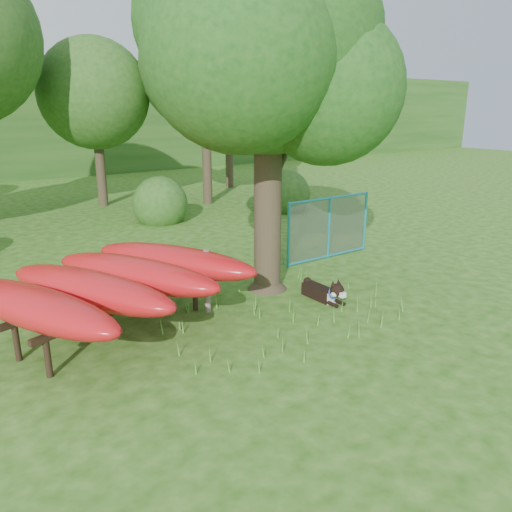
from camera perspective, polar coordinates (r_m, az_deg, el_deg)
ground at (r=8.55m, az=3.71°, el=-8.53°), size 80.00×80.00×0.00m
oak_tree at (r=9.83m, az=1.16°, el=22.22°), size 5.28×4.60×6.88m
wooden_post at (r=9.11m, az=-5.62°, el=-2.68°), size 0.32×0.16×1.19m
kayak_rack at (r=8.46m, az=-16.05°, el=-2.77°), size 4.80×4.30×1.20m
husky_dog at (r=9.82m, az=7.89°, el=-4.08°), size 0.29×1.18×0.52m
fence_section at (r=12.50m, az=8.34°, el=3.23°), size 2.66×0.09×2.59m
wildflower_clump at (r=10.11m, az=6.79°, el=-3.36°), size 0.11×0.10×0.24m
bg_tree_c at (r=20.01m, az=-18.02°, el=17.18°), size 4.00×4.00×6.12m
bg_tree_d at (r=19.71m, az=-5.94°, el=20.73°), size 4.80×4.80×7.50m
bg_tree_e at (r=23.84m, az=-3.22°, el=20.40°), size 4.60×4.60×7.55m
shrub_right at (r=18.41m, az=3.36°, el=5.18°), size 1.80×1.80×1.80m
shrub_mid at (r=16.87m, az=-10.78°, el=3.86°), size 1.80×1.80×1.80m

